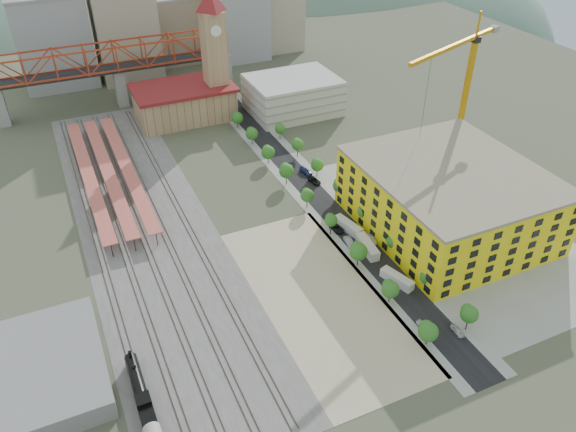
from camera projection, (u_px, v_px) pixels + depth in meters
name	position (u px, v px, depth m)	size (l,w,h in m)	color
ground	(282.00, 224.00, 161.92)	(400.00, 400.00, 0.00)	#474C38
ballast_strip	(144.00, 222.00, 162.73)	(36.00, 165.00, 0.06)	#605E59
dirt_lot	(319.00, 297.00, 136.99)	(28.00, 67.00, 0.06)	tan
street_asphalt	(309.00, 187.00, 178.57)	(12.00, 170.00, 0.06)	black
sidewalk_west	(293.00, 191.00, 176.70)	(3.00, 170.00, 0.04)	gray
sidewalk_east	(324.00, 184.00, 180.45)	(3.00, 170.00, 0.04)	gray
construction_pad	(452.00, 223.00, 162.28)	(50.00, 90.00, 0.06)	gray
rail_tracks	(138.00, 224.00, 162.04)	(26.56, 160.00, 0.18)	#382B23
platform_canopies	(108.00, 171.00, 179.32)	(16.00, 80.00, 4.12)	#D36151
station_hall	(184.00, 102.00, 217.72)	(38.00, 24.00, 13.10)	tan
clock_tower	(214.00, 42.00, 208.09)	(12.00, 12.00, 52.00)	tan
parking_garage	(293.00, 95.00, 222.53)	(34.00, 26.00, 14.00)	silver
truss_bridge	(116.00, 60.00, 221.15)	(94.00, 9.60, 25.60)	gray
construction_building	(449.00, 199.00, 155.91)	(44.60, 50.60, 18.80)	#FFF715
warehouse	(49.00, 369.00, 115.59)	(22.00, 32.00, 5.00)	gray
street_trees	(323.00, 203.00, 171.11)	(15.40, 124.40, 8.00)	#2C6D20
skyline	(171.00, 16.00, 257.86)	(133.00, 46.00, 60.00)	#9EA0A3
distant_hills	(196.00, 112.00, 417.07)	(647.00, 264.00, 227.00)	#4C6B59
locomotive	(141.00, 392.00, 111.35)	(2.88, 22.22, 5.56)	black
tower_crane	(464.00, 77.00, 172.57)	(44.57, 18.53, 50.32)	orange
site_trailer_a	(397.00, 279.00, 140.42)	(2.42, 9.20, 2.52)	silver
site_trailer_b	(367.00, 247.00, 151.04)	(2.68, 10.18, 2.79)	silver
site_trailer_c	(348.00, 227.00, 158.80)	(2.59, 9.83, 2.69)	silver
site_trailer_d	(348.00, 226.00, 159.14)	(2.52, 9.58, 2.62)	silver
car_0	(424.00, 326.00, 128.00)	(1.65, 4.11, 1.40)	silver
car_1	(349.00, 242.00, 153.79)	(1.67, 4.78, 1.57)	#9D9DA2
car_2	(337.00, 228.00, 159.19)	(2.45, 5.30, 1.47)	black
car_3	(285.00, 171.00, 185.67)	(1.91, 4.69, 1.36)	navy
car_4	(457.00, 331.00, 126.82)	(1.64, 4.08, 1.39)	silver
car_5	(370.00, 239.00, 154.81)	(1.70, 4.88, 1.61)	#ADAEB2
car_6	(314.00, 181.00, 180.57)	(2.36, 5.11, 1.42)	black
car_7	(306.00, 172.00, 185.28)	(2.22, 5.47, 1.59)	navy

